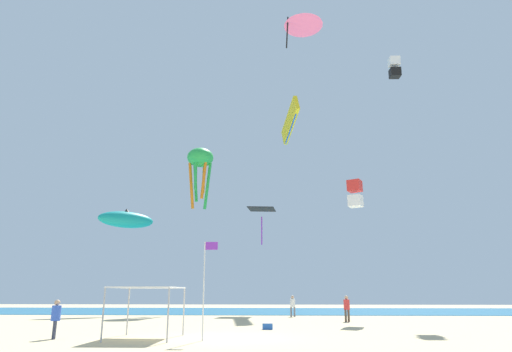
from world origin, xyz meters
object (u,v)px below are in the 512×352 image
at_px(kite_parafoil_yellow, 290,121).
at_px(banner_flag, 205,281).
at_px(kite_box_white, 394,67).
at_px(kite_delta_pink, 303,23).
at_px(canopy_tent, 148,289).
at_px(person_near_tent, 293,304).
at_px(cooler_box, 268,326).
at_px(kite_box_red, 355,194).
at_px(person_leftmost, 56,316).
at_px(kite_octopus_green, 200,161).
at_px(person_central, 347,306).
at_px(kite_diamond_black, 262,211).
at_px(kite_inflatable_teal, 126,220).

bearing_deg(kite_parafoil_yellow, banner_flag, 157.67).
height_order(kite_box_white, kite_delta_pink, kite_box_white).
bearing_deg(canopy_tent, person_near_tent, 68.53).
xyz_separation_m(canopy_tent, cooler_box, (5.37, 5.25, -1.96)).
relative_size(cooler_box, kite_box_red, 0.27).
xyz_separation_m(person_leftmost, kite_octopus_green, (1.70, 26.08, 14.92)).
bearing_deg(kite_box_white, canopy_tent, -134.92).
distance_m(canopy_tent, banner_flag, 2.89).
xyz_separation_m(person_near_tent, person_central, (3.58, -6.26, 0.03)).
distance_m(person_near_tent, person_leftmost, 21.87).
height_order(person_central, kite_box_red, kite_box_red).
height_order(person_near_tent, person_leftmost, person_near_tent).
bearing_deg(kite_box_white, kite_parafoil_yellow, 133.74).
distance_m(canopy_tent, kite_parafoil_yellow, 35.00).
xyz_separation_m(banner_flag, kite_octopus_green, (-5.04, 26.51, 13.42)).
xyz_separation_m(kite_octopus_green, kite_delta_pink, (10.36, -17.31, 5.37)).
relative_size(person_leftmost, kite_box_white, 0.81).
distance_m(person_near_tent, banner_flag, 19.77).
xyz_separation_m(kite_diamond_black, kite_delta_pink, (3.62, -16.14, 11.20)).
xyz_separation_m(canopy_tent, kite_inflatable_teal, (-8.61, 21.61, 6.68)).
distance_m(canopy_tent, kite_box_white, 32.97).
distance_m(canopy_tent, person_leftmost, 4.17).
height_order(person_leftmost, kite_diamond_black, kite_diamond_black).
xyz_separation_m(kite_parafoil_yellow, kite_box_red, (4.35, -14.93, -11.90)).
distance_m(person_central, kite_delta_pink, 20.76).
bearing_deg(kite_box_red, kite_parafoil_yellow, 43.09).
bearing_deg(kite_box_red, kite_box_white, -18.36).
bearing_deg(kite_diamond_black, person_near_tent, 29.62).
relative_size(person_near_tent, kite_octopus_green, 0.26).
bearing_deg(person_near_tent, banner_flag, 101.78).
xyz_separation_m(kite_box_white, kite_diamond_black, (-13.01, 5.85, -12.85)).
relative_size(person_central, cooler_box, 3.10).
height_order(cooler_box, kite_box_red, kite_box_red).
height_order(banner_flag, kite_inflatable_teal, kite_inflatable_teal).
distance_m(cooler_box, kite_octopus_green, 26.92).
xyz_separation_m(person_near_tent, kite_parafoil_yellow, (0.47, 9.85, 20.29)).
bearing_deg(kite_parafoil_yellow, kite_delta_pink, 168.38).
distance_m(banner_flag, kite_box_red, 18.26).
bearing_deg(kite_box_red, cooler_box, 167.22).
xyz_separation_m(cooler_box, kite_diamond_black, (-0.91, 19.30, 9.90)).
bearing_deg(person_near_tent, kite_box_white, -153.44).
bearing_deg(kite_box_white, kite_inflatable_teal, 171.75).
distance_m(banner_flag, kite_inflatable_teal, 25.91).
distance_m(kite_inflatable_teal, kite_parafoil_yellow, 21.60).
bearing_deg(kite_box_red, kite_delta_pink, 167.86).
bearing_deg(canopy_tent, kite_octopus_green, 95.07).
xyz_separation_m(person_central, kite_delta_pink, (-2.74, -3.74, 20.24)).
bearing_deg(kite_box_white, person_near_tent, 179.78).
height_order(canopy_tent, kite_box_white, kite_box_white).
height_order(canopy_tent, banner_flag, banner_flag).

